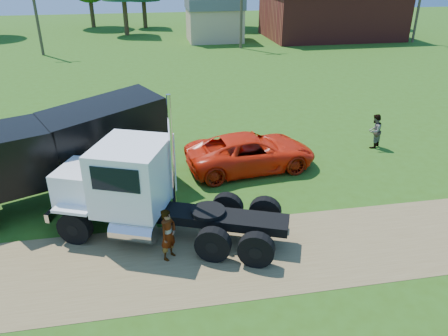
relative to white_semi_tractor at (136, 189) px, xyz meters
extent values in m
plane|color=#2D5312|center=(4.86, -2.05, -1.66)|extent=(140.00, 140.00, 0.00)
cube|color=brown|center=(4.86, -2.05, -1.65)|extent=(120.00, 4.20, 0.01)
cube|color=black|center=(1.15, -0.43, -0.81)|extent=(7.71, 3.89, 0.32)
cylinder|color=black|center=(-2.11, -0.34, -1.08)|extent=(1.21, 0.78, 1.16)
cylinder|color=black|center=(-2.11, -0.34, -1.08)|extent=(0.52, 0.51, 0.41)
cylinder|color=black|center=(-1.26, 1.76, -1.08)|extent=(1.21, 0.78, 1.16)
cylinder|color=black|center=(-1.26, 1.76, -1.08)|extent=(0.52, 0.51, 0.41)
cylinder|color=black|center=(2.29, -2.11, -1.08)|extent=(1.21, 0.78, 1.16)
cylinder|color=black|center=(2.29, -2.11, -1.08)|extent=(0.52, 0.51, 0.41)
cylinder|color=black|center=(3.14, -0.02, -1.08)|extent=(1.21, 0.78, 1.16)
cylinder|color=black|center=(3.14, -0.02, -1.08)|extent=(0.52, 0.51, 0.41)
cylinder|color=black|center=(3.56, -2.63, -1.08)|extent=(1.21, 0.78, 1.16)
cylinder|color=black|center=(3.56, -2.63, -1.08)|extent=(0.52, 0.51, 0.41)
cylinder|color=black|center=(4.41, -0.53, -1.08)|extent=(1.21, 0.78, 1.16)
cylinder|color=black|center=(4.41, -0.53, -1.08)|extent=(0.52, 0.51, 0.41)
cube|color=white|center=(-1.64, 0.69, -0.02)|extent=(2.43, 2.37, 1.27)
cube|color=silver|center=(-2.52, 1.05, -0.07)|extent=(0.67, 1.50, 1.05)
cube|color=silver|center=(-2.57, 1.06, -0.81)|extent=(1.05, 2.31, 0.32)
cube|color=white|center=(-0.07, 0.06, 0.51)|extent=(3.00, 3.18, 2.21)
cube|color=black|center=(-1.08, 0.46, 0.98)|extent=(0.84, 1.98, 0.90)
cube|color=black|center=(-0.55, -1.12, 0.98)|extent=(1.48, 0.63, 0.79)
cube|color=black|center=(0.41, 1.24, 0.98)|extent=(1.48, 0.63, 0.79)
cube|color=white|center=(-2.11, -0.34, -0.39)|extent=(1.35, 0.91, 0.11)
cube|color=white|center=(-1.26, 1.76, -0.39)|extent=(1.35, 0.91, 0.11)
cylinder|color=silver|center=(-0.18, -1.20, -0.92)|extent=(1.61, 1.14, 0.63)
cylinder|color=silver|center=(1.27, 0.14, 0.77)|extent=(0.19, 0.19, 4.85)
cylinder|color=black|center=(2.32, -0.91, -0.57)|extent=(1.51, 1.51, 0.13)
cube|color=black|center=(-2.92, 3.04, -0.79)|extent=(8.31, 4.50, 0.32)
cylinder|color=black|center=(-0.88, 2.71, -1.06)|extent=(1.24, 0.83, 1.19)
cylinder|color=black|center=(-0.88, 2.71, -1.06)|extent=(0.54, 0.53, 0.42)
cylinder|color=black|center=(-1.80, 4.78, -1.06)|extent=(1.24, 0.83, 1.19)
cylinder|color=black|center=(-1.80, 4.78, -1.06)|extent=(0.54, 0.53, 0.42)
cylinder|color=black|center=(0.40, 3.28, -1.06)|extent=(1.24, 0.83, 1.19)
cylinder|color=black|center=(0.40, 3.28, -1.06)|extent=(0.54, 0.53, 0.42)
cylinder|color=black|center=(-0.52, 5.35, -1.06)|extent=(1.24, 0.83, 1.19)
cylinder|color=black|center=(-0.52, 5.35, -1.06)|extent=(0.54, 0.53, 0.42)
cube|color=black|center=(-4.20, 2.47, 0.50)|extent=(3.02, 3.24, 2.16)
cube|color=black|center=(-1.14, 3.83, 0.77)|extent=(5.37, 4.29, 2.62)
imported|color=red|center=(5.03, 4.20, -0.84)|extent=(6.13, 3.37, 1.63)
imported|color=#999999|center=(0.93, -1.76, -0.77)|extent=(0.74, 0.77, 1.77)
imported|color=#999999|center=(11.72, 5.50, -0.78)|extent=(1.08, 1.05, 1.75)
cube|color=maroon|center=(22.86, 37.95, 0.84)|extent=(15.00, 10.00, 5.00)
cube|color=tan|center=(8.86, 37.95, 0.14)|extent=(6.00, 5.00, 3.60)
cube|color=#5A5B60|center=(8.86, 37.95, 2.44)|extent=(6.20, 5.40, 1.20)
cylinder|color=#443226|center=(-9.14, 32.95, 2.84)|extent=(0.28, 0.28, 9.00)
cylinder|color=#443226|center=(10.86, 32.95, 2.84)|extent=(0.28, 0.28, 9.00)
cylinder|color=#443226|center=(30.86, 32.95, 2.84)|extent=(0.28, 0.28, 9.00)
cylinder|color=#372016|center=(-5.85, 51.76, 0.06)|extent=(0.56, 0.56, 3.44)
cylinder|color=#372016|center=(1.20, 49.98, 0.10)|extent=(0.56, 0.56, 3.52)
cylinder|color=#372016|center=(12.09, 48.25, 0.14)|extent=(0.56, 0.56, 3.60)
cylinder|color=#372016|center=(20.39, 46.01, 0.25)|extent=(0.56, 0.56, 3.81)
cylinder|color=#372016|center=(31.70, 44.68, -0.26)|extent=(0.56, 0.56, 2.80)
cylinder|color=#372016|center=(-1.18, 43.99, 0.41)|extent=(0.56, 0.56, 4.13)
camera|label=1|loc=(0.60, -13.30, 7.09)|focal=35.00mm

